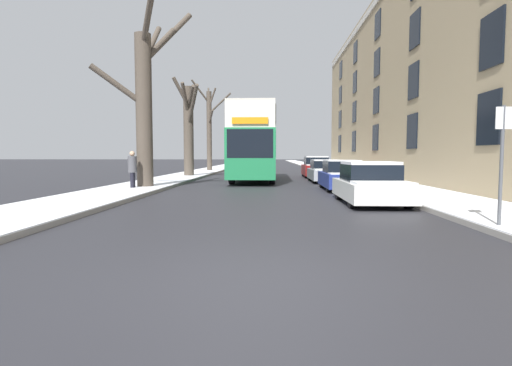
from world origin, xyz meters
TOP-DOWN VIEW (x-y plane):
  - ground_plane at (0.00, 0.00)m, footprint 320.00×320.00m
  - sidewalk_left at (-6.01, 53.00)m, footprint 2.95×130.00m
  - sidewalk_right at (6.01, 53.00)m, footprint 2.95×130.00m
  - terrace_facade_right at (11.98, 23.21)m, footprint 9.10×41.08m
  - bare_tree_left_0 at (-5.53, 13.26)m, footprint 4.11×4.42m
  - bare_tree_left_1 at (-5.63, 23.22)m, footprint 2.18×3.43m
  - bare_tree_left_2 at (-5.71, 33.38)m, footprint 3.74×2.66m
  - double_decker_bus at (-0.83, 19.97)m, footprint 2.59×10.21m
  - parked_car_0 at (3.45, 8.17)m, footprint 1.86×3.98m
  - parked_car_1 at (3.45, 13.37)m, footprint 1.74×3.91m
  - parked_car_2 at (3.45, 18.92)m, footprint 1.84×4.31m
  - parked_car_3 at (3.45, 23.93)m, footprint 1.84×3.94m
  - pedestrian_left_sidewalk at (-5.88, 12.42)m, footprint 0.38×0.38m
  - street_sign_post at (4.83, 3.26)m, footprint 0.32×0.07m

SIDE VIEW (x-z plane):
  - ground_plane at x=0.00m, z-range 0.00..0.00m
  - sidewalk_left at x=-6.01m, z-range 0.00..0.16m
  - sidewalk_right at x=6.01m, z-range 0.00..0.16m
  - parked_car_2 at x=3.45m, z-range -0.04..1.28m
  - parked_car_0 at x=3.45m, z-range -0.05..1.32m
  - parked_car_1 at x=3.45m, z-range -0.05..1.31m
  - parked_car_3 at x=3.45m, z-range -0.06..1.46m
  - pedestrian_left_sidewalk at x=-5.88m, z-range 0.09..1.85m
  - street_sign_post at x=4.83m, z-range 0.19..2.75m
  - double_decker_bus at x=-0.83m, z-range 0.29..4.69m
  - bare_tree_left_1 at x=-5.63m, z-range 0.12..7.08m
  - bare_tree_left_0 at x=-5.53m, z-range -0.23..8.54m
  - bare_tree_left_2 at x=-5.71m, z-range 0.00..8.59m
  - terrace_facade_right at x=11.98m, z-range 0.00..12.74m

